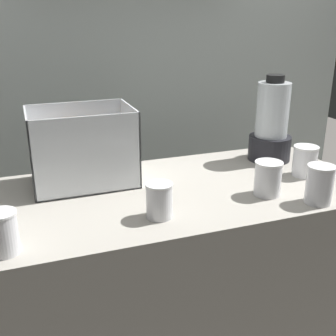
{
  "coord_description": "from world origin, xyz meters",
  "views": [
    {
      "loc": [
        -0.45,
        -1.23,
        1.46
      ],
      "look_at": [
        0.0,
        0.0,
        0.98
      ],
      "focal_mm": 44.32,
      "sensor_mm": 36.0,
      "label": 1
    }
  ],
  "objects_px": {
    "juice_cup_orange_middle": "(159,202)",
    "juice_cup_orange_right": "(268,180)",
    "juice_cup_beet_far_right": "(319,186)",
    "blender_pitcher": "(271,126)",
    "juice_cup_mango_rightmost": "(305,163)",
    "carrot_display_bin": "(82,160)",
    "juice_cup_mango_left": "(3,235)"
  },
  "relations": [
    {
      "from": "blender_pitcher",
      "to": "juice_cup_orange_right",
      "type": "bearing_deg",
      "value": -123.68
    },
    {
      "from": "blender_pitcher",
      "to": "juice_cup_orange_middle",
      "type": "distance_m",
      "value": 0.7
    },
    {
      "from": "juice_cup_mango_left",
      "to": "juice_cup_orange_middle",
      "type": "height_order",
      "value": "juice_cup_mango_left"
    },
    {
      "from": "juice_cup_orange_middle",
      "to": "juice_cup_beet_far_right",
      "type": "xyz_separation_m",
      "value": [
        0.51,
        -0.08,
        0.01
      ]
    },
    {
      "from": "carrot_display_bin",
      "to": "juice_cup_beet_far_right",
      "type": "relative_size",
      "value": 2.83
    },
    {
      "from": "carrot_display_bin",
      "to": "juice_cup_orange_right",
      "type": "bearing_deg",
      "value": -29.5
    },
    {
      "from": "juice_cup_beet_far_right",
      "to": "juice_cup_mango_rightmost",
      "type": "bearing_deg",
      "value": 63.09
    },
    {
      "from": "carrot_display_bin",
      "to": "juice_cup_beet_far_right",
      "type": "distance_m",
      "value": 0.8
    },
    {
      "from": "juice_cup_beet_far_right",
      "to": "juice_cup_mango_rightmost",
      "type": "distance_m",
      "value": 0.24
    },
    {
      "from": "juice_cup_orange_middle",
      "to": "juice_cup_beet_far_right",
      "type": "bearing_deg",
      "value": -8.58
    },
    {
      "from": "juice_cup_orange_middle",
      "to": "juice_cup_orange_right",
      "type": "distance_m",
      "value": 0.39
    },
    {
      "from": "juice_cup_beet_far_right",
      "to": "juice_cup_mango_left",
      "type": "bearing_deg",
      "value": 178.67
    },
    {
      "from": "carrot_display_bin",
      "to": "juice_cup_mango_left",
      "type": "bearing_deg",
      "value": -122.97
    },
    {
      "from": "juice_cup_mango_left",
      "to": "juice_cup_orange_middle",
      "type": "relative_size",
      "value": 1.05
    },
    {
      "from": "juice_cup_mango_left",
      "to": "juice_cup_orange_middle",
      "type": "xyz_separation_m",
      "value": [
        0.43,
        0.05,
        -0.0
      ]
    },
    {
      "from": "carrot_display_bin",
      "to": "juice_cup_orange_middle",
      "type": "relative_size",
      "value": 3.31
    },
    {
      "from": "juice_cup_mango_left",
      "to": "juice_cup_mango_rightmost",
      "type": "relative_size",
      "value": 0.99
    },
    {
      "from": "juice_cup_mango_left",
      "to": "juice_cup_orange_middle",
      "type": "distance_m",
      "value": 0.43
    },
    {
      "from": "carrot_display_bin",
      "to": "juice_cup_mango_rightmost",
      "type": "height_order",
      "value": "carrot_display_bin"
    },
    {
      "from": "juice_cup_orange_right",
      "to": "juice_cup_mango_rightmost",
      "type": "xyz_separation_m",
      "value": [
        0.23,
        0.11,
        -0.0
      ]
    },
    {
      "from": "carrot_display_bin",
      "to": "juice_cup_orange_middle",
      "type": "distance_m",
      "value": 0.39
    },
    {
      "from": "blender_pitcher",
      "to": "juice_cup_beet_far_right",
      "type": "height_order",
      "value": "blender_pitcher"
    },
    {
      "from": "blender_pitcher",
      "to": "juice_cup_orange_middle",
      "type": "xyz_separation_m",
      "value": [
        -0.6,
        -0.34,
        -0.09
      ]
    },
    {
      "from": "blender_pitcher",
      "to": "juice_cup_beet_far_right",
      "type": "bearing_deg",
      "value": -102.0
    },
    {
      "from": "blender_pitcher",
      "to": "juice_cup_mango_rightmost",
      "type": "relative_size",
      "value": 3.07
    },
    {
      "from": "juice_cup_orange_right",
      "to": "juice_cup_mango_left",
      "type": "bearing_deg",
      "value": -173.83
    },
    {
      "from": "juice_cup_orange_right",
      "to": "juice_cup_beet_far_right",
      "type": "bearing_deg",
      "value": -43.21
    },
    {
      "from": "blender_pitcher",
      "to": "juice_cup_mango_rightmost",
      "type": "height_order",
      "value": "blender_pitcher"
    },
    {
      "from": "juice_cup_orange_middle",
      "to": "juice_cup_mango_rightmost",
      "type": "height_order",
      "value": "juice_cup_mango_rightmost"
    },
    {
      "from": "carrot_display_bin",
      "to": "blender_pitcher",
      "type": "distance_m",
      "value": 0.77
    },
    {
      "from": "juice_cup_orange_middle",
      "to": "juice_cup_beet_far_right",
      "type": "relative_size",
      "value": 0.85
    },
    {
      "from": "juice_cup_orange_middle",
      "to": "juice_cup_orange_right",
      "type": "xyz_separation_m",
      "value": [
        0.39,
        0.03,
        0.0
      ]
    }
  ]
}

